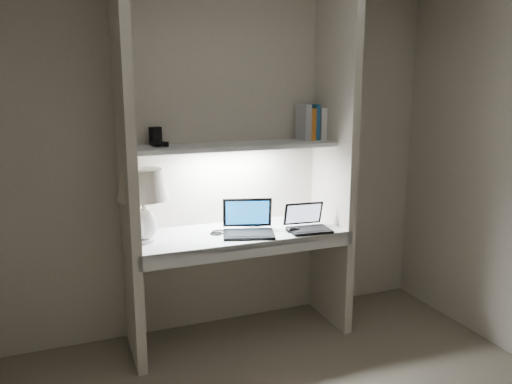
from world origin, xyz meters
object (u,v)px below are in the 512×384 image
table_lamp (143,193)px  speaker (253,217)px  laptop_main (248,226)px  book_row (315,123)px  laptop_netbook (307,224)px

table_lamp → speaker: bearing=6.9°
laptop_main → book_row: bearing=36.2°
table_lamp → speaker: table_lamp is taller
laptop_main → speaker: bearing=75.7°
table_lamp → laptop_main: 0.74m
speaker → book_row: 0.83m
laptop_netbook → book_row: book_row is taller
book_row → speaker: bearing=-173.4°
laptop_main → speaker: size_ratio=2.96×
table_lamp → speaker: 0.82m
table_lamp → laptop_netbook: (1.09, -0.13, -0.28)m
laptop_netbook → book_row: 0.76m
speaker → table_lamp: bearing=-149.3°
table_lamp → laptop_main: table_lamp is taller
speaker → book_row: bearing=30.3°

